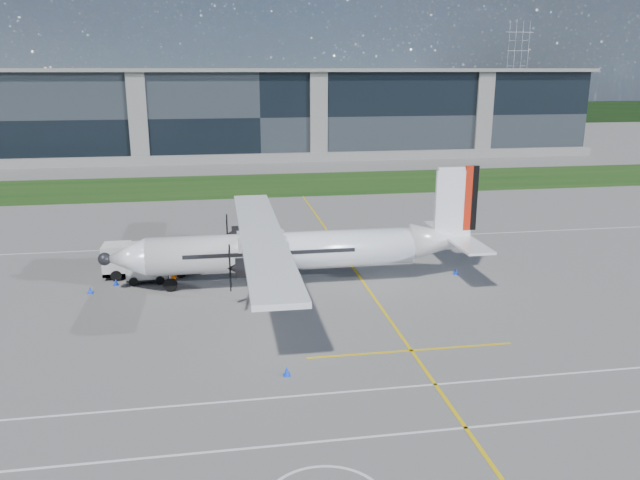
{
  "coord_description": "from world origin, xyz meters",
  "views": [
    {
      "loc": [
        -7.36,
        -37.11,
        15.37
      ],
      "look_at": [
        0.08,
        8.18,
        2.8
      ],
      "focal_mm": 35.0,
      "sensor_mm": 36.0,
      "label": 1
    }
  ],
  "objects": [
    {
      "name": "ground",
      "position": [
        0.0,
        40.0,
        0.0
      ],
      "size": [
        400.0,
        400.0,
        0.0
      ],
      "primitive_type": "plane",
      "color": "#65625F",
      "rests_on": "ground"
    },
    {
      "name": "fuel_tanker_truck",
      "position": [
        -13.36,
        10.31,
        1.37
      ],
      "size": [
        7.32,
        2.38,
        2.75
      ],
      "primitive_type": null,
      "color": "white",
      "rests_on": "ground"
    },
    {
      "name": "tree_line",
      "position": [
        0.0,
        140.0,
        3.0
      ],
      "size": [
        400.0,
        6.0,
        6.0
      ],
      "primitive_type": "cube",
      "color": "black",
      "rests_on": "ground"
    },
    {
      "name": "ground_crew_person",
      "position": [
        -10.86,
        6.45,
        1.04
      ],
      "size": [
        0.96,
        1.04,
        2.08
      ],
      "primitive_type": "imported",
      "rotation": [
        0.0,
        0.0,
        1.02
      ],
      "color": "#F25907",
      "rests_on": "ground"
    },
    {
      "name": "grass_strip",
      "position": [
        0.0,
        48.0,
        0.02
      ],
      "size": [
        400.0,
        18.0,
        0.04
      ],
      "primitive_type": "cube",
      "color": "#153A10",
      "rests_on": "ground"
    },
    {
      "name": "baggage_tug",
      "position": [
        -12.92,
        8.76,
        0.95
      ],
      "size": [
        3.17,
        1.9,
        1.9
      ],
      "primitive_type": null,
      "color": "silver",
      "rests_on": "ground"
    },
    {
      "name": "turboprop_aircraft",
      "position": [
        -1.97,
        6.26,
        4.26
      ],
      "size": [
        27.38,
        28.39,
        8.52
      ],
      "primitive_type": null,
      "color": "white",
      "rests_on": "ground"
    },
    {
      "name": "safety_cone_tail",
      "position": [
        10.53,
        6.63,
        0.25
      ],
      "size": [
        0.36,
        0.36,
        0.5
      ],
      "primitive_type": "cone",
      "color": "#0D39E2",
      "rests_on": "ground"
    },
    {
      "name": "safety_cone_nose_stbd",
      "position": [
        -15.19,
        8.27,
        0.25
      ],
      "size": [
        0.36,
        0.36,
        0.5
      ],
      "primitive_type": "cone",
      "color": "#0D39E2",
      "rests_on": "ground"
    },
    {
      "name": "safety_cone_portwing",
      "position": [
        -4.3,
        -7.82,
        0.25
      ],
      "size": [
        0.36,
        0.36,
        0.5
      ],
      "primitive_type": "cone",
      "color": "#0D39E2",
      "rests_on": "ground"
    },
    {
      "name": "yellow_taxiway_centerline",
      "position": [
        3.0,
        10.0,
        0.01
      ],
      "size": [
        0.2,
        70.0,
        0.01
      ],
      "primitive_type": "cube",
      "color": "yellow",
      "rests_on": "ground"
    },
    {
      "name": "pylon_east",
      "position": [
        85.0,
        150.0,
        15.0
      ],
      "size": [
        9.0,
        4.6,
        30.0
      ],
      "primitive_type": null,
      "color": "gray",
      "rests_on": "ground"
    },
    {
      "name": "safety_cone_stbdwing",
      "position": [
        -3.72,
        19.81,
        0.25
      ],
      "size": [
        0.36,
        0.36,
        0.5
      ],
      "primitive_type": "cone",
      "color": "#0D39E2",
      "rests_on": "ground"
    },
    {
      "name": "safety_cone_fwd",
      "position": [
        -16.73,
        6.76,
        0.25
      ],
      "size": [
        0.36,
        0.36,
        0.5
      ],
      "primitive_type": "cone",
      "color": "#0D39E2",
      "rests_on": "ground"
    },
    {
      "name": "white_lane_line",
      "position": [
        0.0,
        -14.0,
        0.01
      ],
      "size": [
        90.0,
        0.15,
        0.01
      ],
      "primitive_type": "cube",
      "color": "white",
      "rests_on": "ground"
    },
    {
      "name": "terminal_building",
      "position": [
        0.0,
        80.0,
        7.5
      ],
      "size": [
        120.0,
        20.0,
        15.0
      ],
      "primitive_type": "cube",
      "color": "black",
      "rests_on": "ground"
    }
  ]
}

